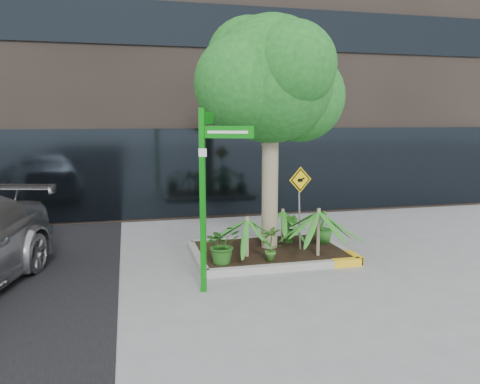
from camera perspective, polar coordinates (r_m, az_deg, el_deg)
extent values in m
plane|color=gray|center=(10.06, 3.04, -8.29)|extent=(80.00, 80.00, 0.00)
cube|color=#9E9E99|center=(11.39, 1.98, -5.85)|extent=(3.20, 0.15, 0.15)
cube|color=#9E9E99|center=(9.38, 5.64, -9.15)|extent=(3.20, 0.15, 0.15)
cube|color=#9E9E99|center=(10.03, -5.22, -7.93)|extent=(0.15, 2.20, 0.15)
cube|color=#9E9E99|center=(10.94, 11.71, -6.65)|extent=(0.15, 2.20, 0.15)
cube|color=yellow|center=(9.87, 12.87, -8.41)|extent=(0.60, 0.17, 0.15)
cube|color=black|center=(10.36, 3.63, -7.10)|extent=(3.05, 2.05, 0.06)
cylinder|color=tan|center=(10.24, 3.67, 1.59)|extent=(0.36, 0.36, 3.35)
cylinder|color=tan|center=(10.19, 4.35, 8.47)|extent=(0.63, 0.18, 1.09)
sphere|color=#18561D|center=(10.19, 3.79, 13.51)|extent=(2.68, 2.68, 2.68)
sphere|color=#18561D|center=(10.74, 7.29, 11.43)|extent=(2.01, 2.01, 2.01)
sphere|color=#18561D|center=(9.78, 0.34, 13.06)|extent=(2.01, 2.01, 2.01)
sphere|color=#18561D|center=(9.65, 6.35, 15.07)|extent=(1.79, 1.79, 1.79)
sphere|color=#18561D|center=(10.67, 1.11, 15.72)|extent=(1.90, 1.90, 1.90)
cylinder|color=tan|center=(9.88, 9.53, -4.83)|extent=(0.07, 0.07, 1.00)
cylinder|color=tan|center=(9.70, 0.87, -5.46)|extent=(0.07, 0.07, 0.84)
cylinder|color=tan|center=(10.87, 5.23, -4.08)|extent=(0.07, 0.07, 0.78)
imported|color=#215719|center=(9.25, -2.16, -6.34)|extent=(0.93, 0.93, 0.78)
imported|color=#23601C|center=(10.91, 10.10, -4.10)|extent=(0.49, 0.49, 0.79)
imported|color=#2F611E|center=(9.40, 3.81, -6.24)|extent=(0.44, 0.44, 0.74)
imported|color=#28671D|center=(10.81, 6.09, -4.43)|extent=(0.53, 0.53, 0.68)
cube|color=#0B7D10|center=(7.93, -4.56, -1.27)|extent=(0.12, 0.12, 3.15)
cube|color=#0B7D10|center=(7.72, -1.55, 7.31)|extent=(0.82, 0.35, 0.20)
cube|color=#0B7D10|center=(8.22, -4.01, 8.96)|extent=(0.35, 0.82, 0.20)
cube|color=white|center=(7.71, -1.52, 7.31)|extent=(0.63, 0.26, 0.05)
cube|color=white|center=(8.22, -4.13, 8.96)|extent=(0.26, 0.63, 0.05)
cube|color=white|center=(7.77, -4.58, 4.80)|extent=(0.13, 0.05, 0.14)
cylinder|color=slate|center=(10.25, 7.25, -2.37)|extent=(0.07, 0.15, 1.66)
cube|color=yellow|center=(10.12, 7.37, 1.50)|extent=(0.54, 0.15, 0.56)
cube|color=black|center=(10.11, 7.39, 1.49)|extent=(0.48, 0.12, 0.50)
cube|color=yellow|center=(10.11, 7.39, 1.49)|extent=(0.41, 0.10, 0.42)
cube|color=black|center=(10.11, 7.35, 1.43)|extent=(0.13, 0.03, 0.07)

